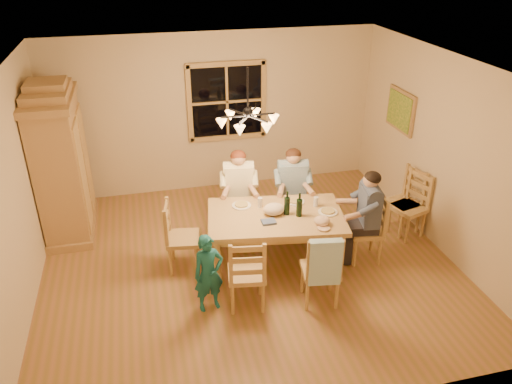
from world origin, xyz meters
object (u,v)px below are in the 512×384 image
object	(u,v)px
chair_end_right	(364,240)
adult_plaid_man	(293,180)
dining_table	(276,221)
chair_spare_back	(402,212)
adult_woman	(239,182)
adult_slate_man	(368,206)
armoire	(62,166)
child	(209,273)
chair_near_left	(247,284)
wine_bottle_b	(299,205)
chandelier	(248,120)
chair_near_right	(320,280)
chair_end_left	(184,248)
chair_far_left	(239,215)
wine_bottle_a	(287,203)
chair_far_right	(291,212)
chair_spare_front	(407,217)

from	to	relation	value
chair_end_right	adult_plaid_man	size ratio (longest dim) A/B	1.13
dining_table	chair_spare_back	xyz separation A→B (m)	(2.10, 0.38, -0.36)
adult_woman	adult_slate_man	xyz separation A→B (m)	(1.53, -1.09, 0.00)
armoire	child	distance (m)	2.96
dining_table	adult_woman	xyz separation A→B (m)	(-0.31, 0.90, 0.18)
chair_near_left	wine_bottle_b	size ratio (longest dim) A/B	3.00
chandelier	chair_near_left	xyz separation A→B (m)	(-0.22, -0.83, -1.77)
chair_near_right	adult_slate_man	size ratio (longest dim) A/B	1.13
chair_end_left	adult_plaid_man	xyz separation A→B (m)	(1.69, 0.58, 0.54)
dining_table	chair_end_right	size ratio (longest dim) A/B	1.94
adult_plaid_man	child	world-z (taller)	adult_plaid_man
chair_far_left	chandelier	bearing A→B (deg)	95.94
wine_bottle_a	child	world-z (taller)	wine_bottle_a
chandelier	chair_near_right	distance (m)	2.13
dining_table	chair_end_left	bearing A→B (deg)	171.05
armoire	chair_end_right	world-z (taller)	armoire
chair_far_left	wine_bottle_b	bearing A→B (deg)	129.67
adult_slate_man	chair_end_left	bearing A→B (deg)	90.00
dining_table	adult_slate_man	size ratio (longest dim) A/B	2.20
armoire	chair_far_right	bearing A→B (deg)	-14.41
chandelier	chair_spare_back	distance (m)	3.04
chair_near_right	chair_end_left	bearing A→B (deg)	153.43
chair_end_right	wine_bottle_a	size ratio (longest dim) A/B	3.00
armoire	dining_table	bearing A→B (deg)	-30.12
armoire	adult_plaid_man	world-z (taller)	armoire
chandelier	adult_woman	distance (m)	1.49
dining_table	wine_bottle_b	distance (m)	0.40
chair_far_left	adult_woman	world-z (taller)	adult_woman
chair_near_left	chair_far_left	bearing A→B (deg)	90.00
chair_near_left	wine_bottle_a	distance (m)	1.21
chair_end_left	chair_end_right	distance (m)	2.47
chair_far_right	adult_slate_man	size ratio (longest dim) A/B	1.13
chair_end_right	wine_bottle_b	bearing A→B (deg)	93.38
adult_woman	chair_spare_front	xyz separation A→B (m)	(2.41, -0.66, -0.54)
chair_far_left	wine_bottle_a	bearing A→B (deg)	125.35
chair_spare_front	child	bearing A→B (deg)	87.88
adult_plaid_man	chair_spare_back	bearing A→B (deg)	175.42
chair_far_left	chair_end_left	xyz separation A→B (m)	(-0.91, -0.71, 0.00)
chair_far_left	chair_near_left	distance (m)	1.68
chair_far_right	adult_plaid_man	world-z (taller)	adult_plaid_man
chair_far_right	chair_end_right	size ratio (longest dim) A/B	1.00
dining_table	chair_near_right	distance (m)	1.01
chair_far_left	wine_bottle_b	world-z (taller)	wine_bottle_b
adult_plaid_man	chair_spare_back	distance (m)	1.76
dining_table	adult_plaid_man	bearing A→B (deg)	58.67
armoire	chair_end_left	size ratio (longest dim) A/B	2.32
dining_table	chair_end_right	world-z (taller)	chair_end_right
adult_woman	chair_spare_front	size ratio (longest dim) A/B	0.88
chandelier	wine_bottle_b	distance (m)	1.33
chair_near_right	wine_bottle_b	distance (m)	1.01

